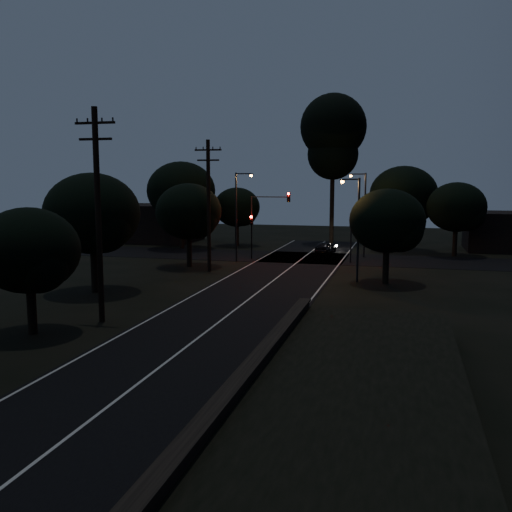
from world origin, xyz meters
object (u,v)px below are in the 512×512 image
Objects in this scene: signal_right at (351,231)px; streetlight_c at (356,222)px; signal_mast at (269,213)px; tall_pine at (333,136)px; utility_pole_mid at (98,212)px; car at (326,247)px; streetlight_a at (238,210)px; utility_pole_far at (209,204)px; streetlight_b at (363,209)px; signal_left at (252,229)px.

streetlight_c is at bearing -82.98° from signal_right.
tall_pine is at bearing 75.38° from signal_mast.
utility_pole_mid is 3.22× the size of car.
tall_pine reaches higher than car.
utility_pole_mid is 1.38× the size of streetlight_a.
utility_pole_far reaches higher than signal_mast.
utility_pole_mid is at bearing -91.73° from streetlight_a.
tall_pine is 2.14× the size of streetlight_b.
streetlight_a is at bearing 61.24° from car.
streetlight_a is 13.72m from streetlight_c.
signal_mast is 13.28m from streetlight_c.
car is at bearing 104.94° from streetlight_c.
streetlight_b reaches higher than signal_left.
streetlight_a is at bearing -140.23° from signal_mast.
streetlight_c is (4.83, -25.00, -7.98)m from tall_pine.
streetlight_c reaches higher than car.
utility_pole_mid is 31.15m from streetlight_b.
tall_pine is 2.28× the size of streetlight_c.
signal_mast is 0.78× the size of streetlight_b.
utility_pole_mid reaches higher than signal_left.
utility_pole_far is 12.05m from streetlight_c.
streetlight_c is (11.83, 15.00, -1.39)m from utility_pole_mid.
tall_pine reaches higher than utility_pole_far.
tall_pine is (7.00, 40.00, 6.59)m from utility_pole_mid.
streetlight_b is 5.87m from car.
streetlight_c is (11.14, -8.00, -0.29)m from streetlight_a.
signal_left is 2.77m from streetlight_a.
streetlight_a reaches higher than streetlight_c.
streetlight_a is 2.34× the size of car.
signal_mast is at bearing 68.89° from utility_pole_far.
signal_right is 0.55× the size of streetlight_c.
tall_pine is at bearing 100.93° from streetlight_c.
utility_pole_far reaches higher than car.
signal_mast is 0.83× the size of streetlight_c.
signal_mast is (3.09, 24.99, -1.40)m from utility_pole_mid.
streetlight_b reaches higher than streetlight_c.
streetlight_a is at bearing -168.66° from signal_right.
signal_right is 7.10m from car.
car is (-3.75, 2.00, -4.05)m from streetlight_b.
streetlight_b is at bearing 46.70° from utility_pole_far.
tall_pine is 5.01× the size of car.
signal_right is 10.26m from streetlight_a.
streetlight_a is (0.69, 6.00, -0.85)m from utility_pole_far.
signal_mast is (1.69, 0.00, 1.50)m from signal_left.
streetlight_b is at bearing 29.48° from streetlight_a.
streetlight_b is at bearing 163.79° from car.
car is at bearing 53.33° from signal_mast.
car is at bearing 151.91° from streetlight_b.
streetlight_c reaches higher than signal_right.
tall_pine is 26.68m from streetlight_c.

